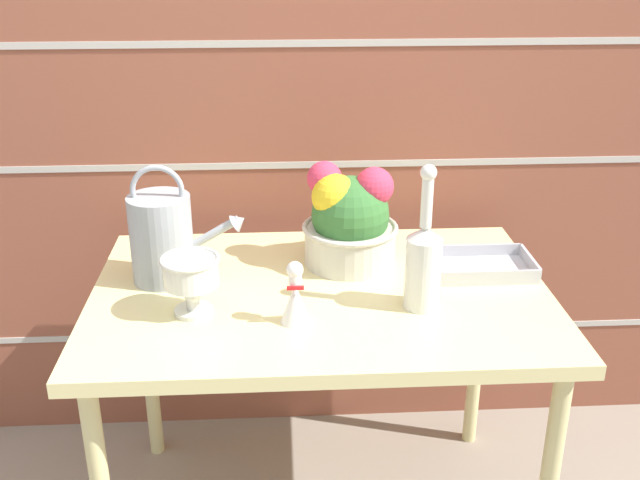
{
  "coord_description": "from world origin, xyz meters",
  "views": [
    {
      "loc": [
        -0.1,
        -1.69,
        1.59
      ],
      "look_at": [
        0.0,
        0.04,
        0.86
      ],
      "focal_mm": 42.0,
      "sensor_mm": 36.0,
      "label": 1
    }
  ],
  "objects_px": {
    "figurine_vase": "(295,298)",
    "flower_planter": "(349,220)",
    "glass_decanter": "(423,261)",
    "wire_tray": "(481,267)",
    "watering_can": "(163,237)",
    "crystal_pedestal_bowl": "(191,275)"
  },
  "relations": [
    {
      "from": "watering_can",
      "to": "figurine_vase",
      "type": "height_order",
      "value": "watering_can"
    },
    {
      "from": "glass_decanter",
      "to": "wire_tray",
      "type": "height_order",
      "value": "glass_decanter"
    },
    {
      "from": "crystal_pedestal_bowl",
      "to": "glass_decanter",
      "type": "relative_size",
      "value": 0.41
    },
    {
      "from": "wire_tray",
      "to": "glass_decanter",
      "type": "bearing_deg",
      "value": -136.01
    },
    {
      "from": "figurine_vase",
      "to": "flower_planter",
      "type": "bearing_deg",
      "value": 64.64
    },
    {
      "from": "watering_can",
      "to": "flower_planter",
      "type": "relative_size",
      "value": 1.11
    },
    {
      "from": "crystal_pedestal_bowl",
      "to": "flower_planter",
      "type": "relative_size",
      "value": 0.52
    },
    {
      "from": "flower_planter",
      "to": "glass_decanter",
      "type": "xyz_separation_m",
      "value": [
        0.15,
        -0.26,
        -0.0
      ]
    },
    {
      "from": "watering_can",
      "to": "wire_tray",
      "type": "height_order",
      "value": "watering_can"
    },
    {
      "from": "watering_can",
      "to": "crystal_pedestal_bowl",
      "type": "height_order",
      "value": "watering_can"
    },
    {
      "from": "figurine_vase",
      "to": "wire_tray",
      "type": "relative_size",
      "value": 0.57
    },
    {
      "from": "crystal_pedestal_bowl",
      "to": "figurine_vase",
      "type": "distance_m",
      "value": 0.25
    },
    {
      "from": "watering_can",
      "to": "wire_tray",
      "type": "bearing_deg",
      "value": 0.09
    },
    {
      "from": "crystal_pedestal_bowl",
      "to": "glass_decanter",
      "type": "bearing_deg",
      "value": 0.23
    },
    {
      "from": "flower_planter",
      "to": "figurine_vase",
      "type": "height_order",
      "value": "flower_planter"
    },
    {
      "from": "watering_can",
      "to": "glass_decanter",
      "type": "height_order",
      "value": "glass_decanter"
    },
    {
      "from": "crystal_pedestal_bowl",
      "to": "flower_planter",
      "type": "xyz_separation_m",
      "value": [
        0.39,
        0.27,
        0.02
      ]
    },
    {
      "from": "glass_decanter",
      "to": "watering_can",
      "type": "bearing_deg",
      "value": 163.47
    },
    {
      "from": "crystal_pedestal_bowl",
      "to": "wire_tray",
      "type": "bearing_deg",
      "value": 14.48
    },
    {
      "from": "watering_can",
      "to": "glass_decanter",
      "type": "bearing_deg",
      "value": -16.53
    },
    {
      "from": "watering_can",
      "to": "glass_decanter",
      "type": "distance_m",
      "value": 0.66
    },
    {
      "from": "glass_decanter",
      "to": "wire_tray",
      "type": "xyz_separation_m",
      "value": [
        0.2,
        0.19,
        -0.11
      ]
    }
  ]
}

